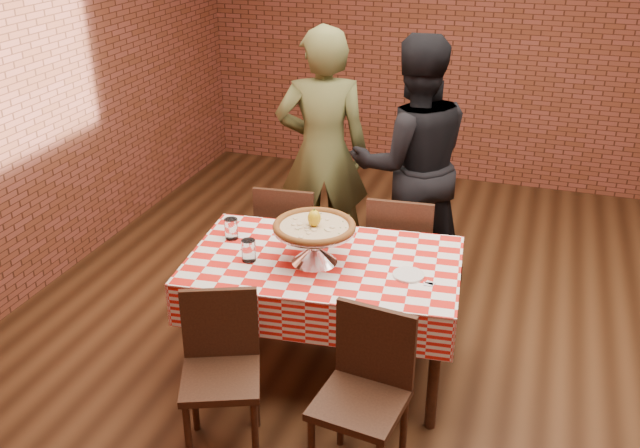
# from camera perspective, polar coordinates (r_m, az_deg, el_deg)

# --- Properties ---
(ground) EXTENTS (6.00, 6.00, 0.00)m
(ground) POSITION_cam_1_polar(r_m,az_deg,el_deg) (4.62, 7.92, -9.85)
(ground) COLOR black
(ground) RESTS_ON ground
(back_wall) EXTENTS (5.50, 0.00, 5.50)m
(back_wall) POSITION_cam_1_polar(r_m,az_deg,el_deg) (6.87, 13.63, 14.70)
(back_wall) COLOR brown
(back_wall) RESTS_ON ground
(table) EXTENTS (1.58, 1.05, 0.75)m
(table) POSITION_cam_1_polar(r_m,az_deg,el_deg) (4.19, 0.31, -7.45)
(table) COLOR #3C2314
(table) RESTS_ON ground
(tablecloth) EXTENTS (1.62, 1.09, 0.26)m
(tablecloth) POSITION_cam_1_polar(r_m,az_deg,el_deg) (4.06, 0.32, -4.44)
(tablecloth) COLOR red
(tablecloth) RESTS_ON table
(pizza_stand) EXTENTS (0.56, 0.56, 0.21)m
(pizza_stand) POSITION_cam_1_polar(r_m,az_deg,el_deg) (3.93, -0.46, -1.69)
(pizza_stand) COLOR silver
(pizza_stand) RESTS_ON tablecloth
(pizza) EXTENTS (0.55, 0.55, 0.03)m
(pizza) POSITION_cam_1_polar(r_m,az_deg,el_deg) (3.88, -0.46, -0.25)
(pizza) COLOR beige
(pizza) RESTS_ON pizza_stand
(lemon) EXTENTS (0.09, 0.09, 0.09)m
(lemon) POSITION_cam_1_polar(r_m,az_deg,el_deg) (3.86, -0.47, 0.47)
(lemon) COLOR yellow
(lemon) RESTS_ON pizza
(water_glass_left) EXTENTS (0.09, 0.09, 0.13)m
(water_glass_left) POSITION_cam_1_polar(r_m,az_deg,el_deg) (3.97, -5.75, -2.13)
(water_glass_left) COLOR white
(water_glass_left) RESTS_ON tablecloth
(water_glass_right) EXTENTS (0.09, 0.09, 0.13)m
(water_glass_right) POSITION_cam_1_polar(r_m,az_deg,el_deg) (4.24, -7.14, -0.38)
(water_glass_right) COLOR white
(water_glass_right) RESTS_ON tablecloth
(side_plate) EXTENTS (0.19, 0.19, 0.01)m
(side_plate) POSITION_cam_1_polar(r_m,az_deg,el_deg) (3.86, 7.12, -4.07)
(side_plate) COLOR white
(side_plate) RESTS_ON tablecloth
(sweetener_packet_a) EXTENTS (0.05, 0.04, 0.00)m
(sweetener_packet_a) POSITION_cam_1_polar(r_m,az_deg,el_deg) (3.79, 8.69, -4.81)
(sweetener_packet_a) COLOR white
(sweetener_packet_a) RESTS_ON tablecloth
(sweetener_packet_b) EXTENTS (0.06, 0.05, 0.00)m
(sweetener_packet_b) POSITION_cam_1_polar(r_m,az_deg,el_deg) (3.80, 8.84, -4.72)
(sweetener_packet_b) COLOR white
(sweetener_packet_b) RESTS_ON tablecloth
(condiment_caddy) EXTENTS (0.10, 0.09, 0.13)m
(condiment_caddy) POSITION_cam_1_polar(r_m,az_deg,el_deg) (4.22, 1.70, -0.21)
(condiment_caddy) COLOR silver
(condiment_caddy) RESTS_ON tablecloth
(chair_near_left) EXTENTS (0.50, 0.50, 0.86)m
(chair_near_left) POSITION_cam_1_polar(r_m,az_deg,el_deg) (3.64, -7.95, -12.44)
(chair_near_left) COLOR #3C2314
(chair_near_left) RESTS_ON ground
(chair_near_right) EXTENTS (0.45, 0.45, 0.88)m
(chair_near_right) POSITION_cam_1_polar(r_m,az_deg,el_deg) (3.46, 3.19, -14.36)
(chair_near_right) COLOR #3C2314
(chair_near_right) RESTS_ON ground
(chair_far_left) EXTENTS (0.44, 0.44, 0.88)m
(chair_far_left) POSITION_cam_1_polar(r_m,az_deg,el_deg) (4.93, -2.31, -1.22)
(chair_far_left) COLOR #3C2314
(chair_far_left) RESTS_ON ground
(chair_far_right) EXTENTS (0.45, 0.45, 0.90)m
(chair_far_right) POSITION_cam_1_polar(r_m,az_deg,el_deg) (4.76, 6.52, -2.28)
(chair_far_right) COLOR #3C2314
(chair_far_right) RESTS_ON ground
(diner_olive) EXTENTS (0.78, 0.63, 1.83)m
(diner_olive) POSITION_cam_1_polar(r_m,az_deg,el_deg) (5.13, 0.21, 5.68)
(diner_olive) COLOR brown
(diner_olive) RESTS_ON ground
(diner_black) EXTENTS (1.08, 0.98, 1.81)m
(diner_black) POSITION_cam_1_polar(r_m,az_deg,el_deg) (5.01, 7.41, 4.79)
(diner_black) COLOR black
(diner_black) RESTS_ON ground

